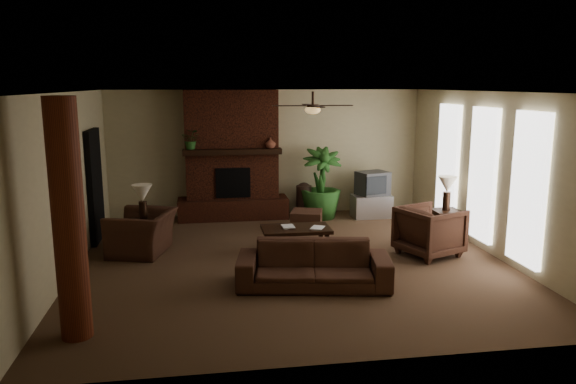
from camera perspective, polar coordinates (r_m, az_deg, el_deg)
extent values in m
plane|color=brown|center=(9.32, 0.38, -7.12)|extent=(7.00, 7.00, 0.00)
plane|color=silver|center=(8.85, 0.41, 10.36)|extent=(7.00, 7.00, 0.00)
plane|color=#BDB189|center=(12.41, -2.21, 4.10)|extent=(7.00, 0.00, 7.00)
plane|color=#BDB189|center=(5.64, 6.14, -4.61)|extent=(7.00, 0.00, 7.00)
plane|color=#BDB189|center=(9.11, -21.90, 0.71)|extent=(0.00, 7.00, 7.00)
plane|color=#BDB189|center=(10.14, 20.32, 1.82)|extent=(0.00, 7.00, 7.00)
cube|color=#502315|center=(12.10, -5.85, 3.87)|extent=(2.00, 0.50, 2.80)
cube|color=#502315|center=(12.20, -5.71, -1.67)|extent=(2.40, 0.70, 0.45)
cube|color=black|center=(11.93, -5.72, 0.95)|extent=(0.75, 0.04, 0.65)
cube|color=black|center=(11.81, -5.78, 4.18)|extent=(2.10, 0.28, 0.12)
cube|color=white|center=(11.54, 16.25, 2.87)|extent=(0.08, 0.85, 2.35)
cube|color=white|center=(10.30, 19.52, 1.73)|extent=(0.08, 0.85, 2.35)
cube|color=white|center=(9.11, 23.65, 0.26)|extent=(0.08, 0.85, 2.35)
cylinder|color=maroon|center=(6.69, -21.81, -2.83)|extent=(0.36, 0.36, 2.80)
cube|color=black|center=(10.89, -19.39, 0.61)|extent=(0.10, 1.00, 2.10)
cylinder|color=black|center=(9.22, 2.59, 9.63)|extent=(0.04, 0.04, 0.24)
cylinder|color=black|center=(9.22, 2.58, 8.89)|extent=(0.20, 0.20, 0.06)
ellipsoid|color=#F2BF72|center=(9.23, 2.58, 8.51)|extent=(0.26, 0.26, 0.14)
cube|color=black|center=(9.31, 5.03, 8.94)|extent=(0.55, 0.12, 0.01)
cube|color=black|center=(9.15, 0.10, 8.94)|extent=(0.55, 0.12, 0.01)
cube|color=black|center=(9.62, 2.11, 9.04)|extent=(0.12, 0.55, 0.01)
cube|color=black|center=(8.83, 3.10, 8.85)|extent=(0.12, 0.55, 0.01)
imported|color=#45291D|center=(8.08, 2.67, -6.82)|extent=(2.29, 1.01, 0.87)
imported|color=#45291D|center=(9.93, -14.92, -3.39)|extent=(1.00, 1.28, 0.99)
imported|color=#45291D|center=(9.79, 14.51, -3.70)|extent=(1.14, 1.18, 0.95)
cube|color=black|center=(9.73, 0.84, -3.87)|extent=(1.20, 0.70, 0.06)
cube|color=black|center=(9.48, -1.90, -5.64)|extent=(0.07, 0.07, 0.37)
cube|color=black|center=(9.65, 4.03, -5.36)|extent=(0.07, 0.07, 0.37)
cube|color=black|center=(9.96, -2.25, -4.81)|extent=(0.07, 0.07, 0.37)
cube|color=black|center=(10.12, 3.40, -4.57)|extent=(0.07, 0.07, 0.37)
cube|color=#45291D|center=(11.16, 1.94, -2.97)|extent=(0.74, 0.74, 0.40)
cube|color=#BABBBD|center=(12.37, 8.64, -1.45)|extent=(0.86, 0.52, 0.50)
cube|color=#3A3A3C|center=(12.30, 8.77, 0.90)|extent=(0.77, 0.67, 0.52)
cube|color=black|center=(12.05, 9.14, 0.68)|extent=(0.51, 0.18, 0.40)
cylinder|color=#34231D|center=(12.28, 1.65, -0.94)|extent=(0.34, 0.34, 0.70)
sphere|color=#34231D|center=(12.23, 1.66, 0.20)|extent=(0.34, 0.34, 0.34)
imported|color=#2D5E25|center=(12.13, 3.44, -0.69)|extent=(0.89, 1.57, 0.87)
cube|color=black|center=(10.10, -14.88, -4.44)|extent=(0.61, 0.61, 0.55)
cylinder|color=black|center=(9.99, -14.80, -1.93)|extent=(0.17, 0.17, 0.35)
cone|color=white|center=(9.93, -14.89, -0.10)|extent=(0.43, 0.43, 0.30)
cube|color=black|center=(11.00, 16.04, -3.22)|extent=(0.50, 0.50, 0.55)
cylinder|color=black|center=(10.92, 16.12, -0.90)|extent=(0.17, 0.17, 0.35)
cone|color=white|center=(10.86, 16.21, 0.77)|extent=(0.44, 0.44, 0.30)
imported|color=#2D5E25|center=(11.80, -10.00, 5.16)|extent=(0.47, 0.50, 0.33)
imported|color=brown|center=(11.85, -1.83, 5.08)|extent=(0.24, 0.25, 0.22)
imported|color=#999999|center=(9.68, -0.63, -2.89)|extent=(0.22, 0.04, 0.29)
imported|color=#999999|center=(9.66, 2.48, -2.92)|extent=(0.20, 0.12, 0.29)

